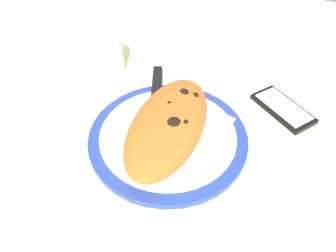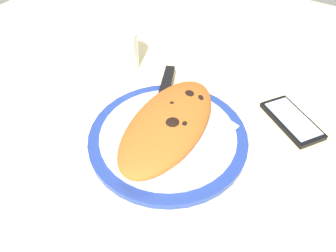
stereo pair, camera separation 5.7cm
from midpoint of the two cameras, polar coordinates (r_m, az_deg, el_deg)
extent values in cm
cube|color=beige|center=(60.67, -2.69, -3.49)|extent=(150.00, 150.00, 3.00)
cylinder|color=#233D99|center=(59.06, -2.76, -2.13)|extent=(29.60, 29.60, 1.29)
cylinder|color=white|center=(58.47, -2.78, -1.61)|extent=(25.38, 25.38, 0.30)
ellipsoid|color=#C16023|center=(56.88, -2.66, 0.44)|extent=(27.58, 15.00, 4.84)
ellipsoid|color=black|center=(54.07, -2.12, 0.47)|extent=(3.71, 3.49, 1.08)
ellipsoid|color=black|center=(54.16, -0.18, 0.32)|extent=(2.00, 1.69, 0.66)
ellipsoid|color=black|center=(57.50, -2.53, 3.81)|extent=(2.35, 2.27, 0.70)
ellipsoid|color=black|center=(60.33, 0.05, 5.92)|extent=(3.10, 2.87, 0.87)
ellipsoid|color=black|center=(60.16, 2.20, 5.43)|extent=(2.05, 1.90, 0.59)
cube|color=silver|center=(55.83, 3.50, -4.13)|extent=(11.65, 3.48, 0.40)
cube|color=silver|center=(60.50, 7.76, 0.44)|extent=(4.39, 3.03, 0.40)
cube|color=silver|center=(59.86, -5.24, 0.12)|extent=(12.97, 6.78, 0.40)
cube|color=black|center=(68.60, -4.41, 7.63)|extent=(10.76, 6.13, 1.20)
cube|color=black|center=(67.97, 17.83, 2.89)|extent=(12.40, 14.15, 1.00)
cube|color=silver|center=(67.60, 17.93, 3.25)|extent=(10.76, 12.34, 0.16)
cylinder|color=silver|center=(75.19, -13.14, 12.41)|extent=(7.36, 7.36, 8.89)
cylinder|color=silver|center=(76.40, -12.86, 11.01)|extent=(6.77, 6.77, 4.00)
camera|label=1|loc=(0.03, -92.87, -2.94)|focal=33.76mm
camera|label=2|loc=(0.03, 87.13, 2.94)|focal=33.76mm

